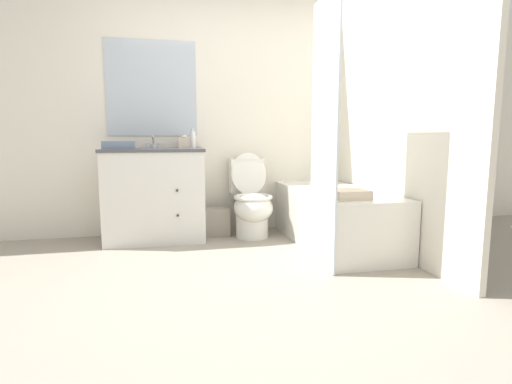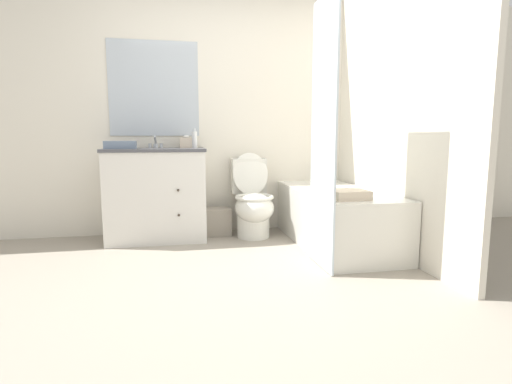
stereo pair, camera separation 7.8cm
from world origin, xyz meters
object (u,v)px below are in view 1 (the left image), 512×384
(toilet, at_px, (251,203))
(soap_dispenser, at_px, (193,139))
(vanity_cabinet, at_px, (155,194))
(wastebasket, at_px, (217,222))
(bath_towel_folded, at_px, (349,194))
(hand_towel_folded, at_px, (119,145))
(bathtub, at_px, (334,217))
(sink_faucet, at_px, (153,144))
(tissue_box, at_px, (185,143))

(toilet, height_order, soap_dispenser, soap_dispenser)
(vanity_cabinet, relative_size, toilet, 1.12)
(vanity_cabinet, xyz_separation_m, wastebasket, (0.60, 0.06, -0.32))
(bath_towel_folded, bearing_deg, vanity_cabinet, 144.79)
(hand_towel_folded, bearing_deg, wastebasket, 12.68)
(toilet, xyz_separation_m, bathtub, (0.69, -0.45, -0.08))
(wastebasket, bearing_deg, sink_faucet, 167.44)
(vanity_cabinet, xyz_separation_m, bathtub, (1.63, -0.53, -0.19))
(bath_towel_folded, bearing_deg, toilet, 120.06)
(sink_faucet, height_order, tissue_box, tissue_box)
(tissue_box, height_order, soap_dispenser, soap_dispenser)
(bathtub, bearing_deg, bath_towel_folded, -102.52)
(wastebasket, distance_m, tissue_box, 0.86)
(toilet, bearing_deg, wastebasket, 157.81)
(sink_faucet, xyz_separation_m, soap_dispenser, (0.38, -0.12, 0.05))
(toilet, xyz_separation_m, hand_towel_folded, (-1.23, -0.07, 0.58))
(vanity_cabinet, relative_size, hand_towel_folded, 3.45)
(wastebasket, xyz_separation_m, bath_towel_folded, (0.91, -1.13, 0.41))
(sink_faucet, bearing_deg, bathtub, -23.91)
(bathtub, bearing_deg, wastebasket, 150.19)
(tissue_box, xyz_separation_m, bath_towel_folded, (1.21, -1.20, -0.39))
(bathtub, distance_m, wastebasket, 1.19)
(wastebasket, xyz_separation_m, hand_towel_folded, (-0.90, -0.20, 0.79))
(bathtub, distance_m, tissue_box, 1.63)
(toilet, xyz_separation_m, soap_dispenser, (-0.56, 0.15, 0.63))
(toilet, relative_size, bathtub, 0.53)
(sink_faucet, height_order, bath_towel_folded, sink_faucet)
(vanity_cabinet, distance_m, bath_towel_folded, 1.85)
(toilet, relative_size, tissue_box, 5.87)
(sink_faucet, distance_m, toilet, 1.13)
(toilet, bearing_deg, tissue_box, 161.53)
(vanity_cabinet, bearing_deg, tissue_box, 24.42)
(wastebasket, bearing_deg, toilet, -22.19)
(soap_dispenser, bearing_deg, wastebasket, -2.92)
(toilet, distance_m, tissue_box, 0.89)
(vanity_cabinet, xyz_separation_m, toilet, (0.94, -0.07, -0.11))
(tissue_box, bearing_deg, bathtub, -26.58)
(sink_faucet, distance_m, hand_towel_folded, 0.45)
(sink_faucet, relative_size, soap_dispenser, 0.75)
(tissue_box, xyz_separation_m, hand_towel_folded, (-0.60, -0.28, -0.02))
(toilet, xyz_separation_m, tissue_box, (-0.63, 0.21, 0.60))
(toilet, bearing_deg, soap_dispenser, 165.15)
(wastebasket, relative_size, hand_towel_folded, 1.00)
(hand_towel_folded, bearing_deg, soap_dispenser, 17.53)
(bathtub, bearing_deg, toilet, 146.89)
(vanity_cabinet, bearing_deg, toilet, -4.48)
(vanity_cabinet, xyz_separation_m, soap_dispenser, (0.38, 0.07, 0.52))
(toilet, height_order, tissue_box, tissue_box)
(tissue_box, height_order, hand_towel_folded, tissue_box)
(bathtub, bearing_deg, vanity_cabinet, 162.11)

